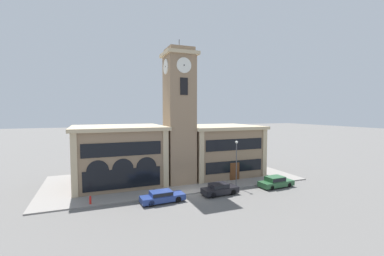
% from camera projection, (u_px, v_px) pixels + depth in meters
% --- Properties ---
extents(ground_plane, '(300.00, 300.00, 0.00)m').
position_uv_depth(ground_plane, '(194.00, 194.00, 30.69)').
color(ground_plane, '#605E5B').
extents(sidewalk_kerb, '(35.02, 15.39, 0.15)m').
position_uv_depth(sidewalk_kerb, '(174.00, 178.00, 37.83)').
color(sidewalk_kerb, gray).
rests_on(sidewalk_kerb, ground_plane).
extents(clock_tower, '(4.38, 4.38, 19.56)m').
position_uv_depth(clock_tower, '(179.00, 116.00, 35.02)').
color(clock_tower, '#897056').
rests_on(clock_tower, ground_plane).
extents(town_hall_left_wing, '(12.07, 10.64, 7.91)m').
position_uv_depth(town_hall_left_wing, '(119.00, 154.00, 35.33)').
color(town_hall_left_wing, '#897056').
rests_on(town_hall_left_wing, ground_plane).
extents(town_hall_right_wing, '(11.73, 10.64, 7.66)m').
position_uv_depth(town_hall_right_wing, '(218.00, 149.00, 41.06)').
color(town_hall_right_wing, '#897056').
rests_on(town_hall_right_wing, ground_plane).
extents(parked_car_near, '(4.91, 2.00, 1.27)m').
position_uv_depth(parked_car_near, '(162.00, 196.00, 27.86)').
color(parked_car_near, navy).
rests_on(parked_car_near, ground_plane).
extents(parked_car_mid, '(4.46, 1.97, 1.37)m').
position_uv_depth(parked_car_mid, '(220.00, 189.00, 30.44)').
color(parked_car_mid, black).
rests_on(parked_car_mid, ground_plane).
extents(parked_car_far, '(4.79, 2.10, 1.42)m').
position_uv_depth(parked_car_far, '(276.00, 182.00, 33.49)').
color(parked_car_far, '#285633').
rests_on(parked_car_far, ground_plane).
extents(street_lamp, '(0.36, 0.36, 5.95)m').
position_uv_depth(street_lamp, '(236.00, 157.00, 33.23)').
color(street_lamp, '#4C4C51').
rests_on(street_lamp, sidewalk_kerb).
extents(fire_hydrant, '(0.22, 0.22, 0.87)m').
position_uv_depth(fire_hydrant, '(90.00, 200.00, 26.95)').
color(fire_hydrant, red).
rests_on(fire_hydrant, sidewalk_kerb).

